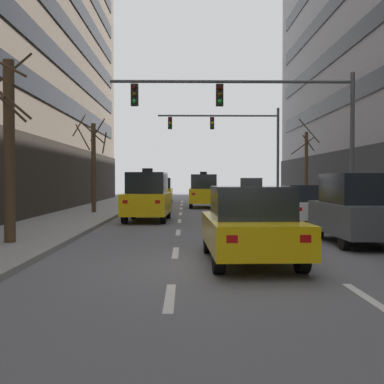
% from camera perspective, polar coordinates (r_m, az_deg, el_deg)
% --- Properties ---
extents(ground_plane, '(120.00, 120.00, 0.00)m').
position_cam_1_polar(ground_plane, '(11.36, 6.06, -8.22)').
color(ground_plane, slate).
extents(lane_stripe_l1_s3, '(0.16, 2.00, 0.01)m').
position_cam_1_polar(lane_stripe_l1_s3, '(8.34, -2.51, -11.73)').
color(lane_stripe_l1_s3, silver).
rests_on(lane_stripe_l1_s3, ground).
extents(lane_stripe_l1_s4, '(0.16, 2.00, 0.01)m').
position_cam_1_polar(lane_stripe_l1_s4, '(13.26, -1.86, -6.81)').
color(lane_stripe_l1_s4, silver).
rests_on(lane_stripe_l1_s4, ground).
extents(lane_stripe_l1_s5, '(0.16, 2.00, 0.01)m').
position_cam_1_polar(lane_stripe_l1_s5, '(18.22, -1.57, -4.56)').
color(lane_stripe_l1_s5, silver).
rests_on(lane_stripe_l1_s5, ground).
extents(lane_stripe_l1_s6, '(0.16, 2.00, 0.01)m').
position_cam_1_polar(lane_stripe_l1_s6, '(23.20, -1.40, -3.27)').
color(lane_stripe_l1_s6, silver).
rests_on(lane_stripe_l1_s6, ground).
extents(lane_stripe_l1_s7, '(0.16, 2.00, 0.01)m').
position_cam_1_polar(lane_stripe_l1_s7, '(28.19, -1.30, -2.44)').
color(lane_stripe_l1_s7, silver).
rests_on(lane_stripe_l1_s7, ground).
extents(lane_stripe_l1_s8, '(0.16, 2.00, 0.01)m').
position_cam_1_polar(lane_stripe_l1_s8, '(33.18, -1.22, -1.86)').
color(lane_stripe_l1_s8, silver).
rests_on(lane_stripe_l1_s8, ground).
extents(lane_stripe_l1_s9, '(0.16, 2.00, 0.01)m').
position_cam_1_polar(lane_stripe_l1_s9, '(38.17, -1.17, -1.43)').
color(lane_stripe_l1_s9, silver).
rests_on(lane_stripe_l1_s9, ground).
extents(lane_stripe_l1_s10, '(0.16, 2.00, 0.01)m').
position_cam_1_polar(lane_stripe_l1_s10, '(43.16, -1.13, -1.10)').
color(lane_stripe_l1_s10, silver).
rests_on(lane_stripe_l1_s10, ground).
extents(lane_stripe_l2_s3, '(0.16, 2.00, 0.01)m').
position_cam_1_polar(lane_stripe_l2_s3, '(8.84, 18.94, -11.06)').
color(lane_stripe_l2_s3, silver).
rests_on(lane_stripe_l2_s3, ground).
extents(lane_stripe_l2_s4, '(0.16, 2.00, 0.01)m').
position_cam_1_polar(lane_stripe_l2_s4, '(13.58, 11.75, -6.64)').
color(lane_stripe_l2_s4, silver).
rests_on(lane_stripe_l2_s4, ground).
extents(lane_stripe_l2_s5, '(0.16, 2.00, 0.01)m').
position_cam_1_polar(lane_stripe_l2_s5, '(18.46, 8.37, -4.50)').
color(lane_stripe_l2_s5, silver).
rests_on(lane_stripe_l2_s5, ground).
extents(lane_stripe_l2_s6, '(0.16, 2.00, 0.01)m').
position_cam_1_polar(lane_stripe_l2_s6, '(23.38, 6.41, -3.24)').
color(lane_stripe_l2_s6, silver).
rests_on(lane_stripe_l2_s6, ground).
extents(lane_stripe_l2_s7, '(0.16, 2.00, 0.01)m').
position_cam_1_polar(lane_stripe_l2_s7, '(28.34, 5.14, -2.42)').
color(lane_stripe_l2_s7, silver).
rests_on(lane_stripe_l2_s7, ground).
extents(lane_stripe_l2_s8, '(0.16, 2.00, 0.01)m').
position_cam_1_polar(lane_stripe_l2_s8, '(33.31, 4.25, -1.85)').
color(lane_stripe_l2_s8, silver).
rests_on(lane_stripe_l2_s8, ground).
extents(lane_stripe_l2_s9, '(0.16, 2.00, 0.01)m').
position_cam_1_polar(lane_stripe_l2_s9, '(38.28, 3.59, -1.42)').
color(lane_stripe_l2_s9, silver).
rests_on(lane_stripe_l2_s9, ground).
extents(lane_stripe_l2_s10, '(0.16, 2.00, 0.01)m').
position_cam_1_polar(lane_stripe_l2_s10, '(43.26, 3.08, -1.09)').
color(lane_stripe_l2_s10, silver).
rests_on(lane_stripe_l2_s10, ground).
extents(taxi_driving_0, '(1.76, 4.19, 2.19)m').
position_cam_1_polar(taxi_driving_0, '(41.08, -3.47, 0.18)').
color(taxi_driving_0, black).
rests_on(taxi_driving_0, ground).
extents(taxi_driving_1, '(2.02, 4.66, 2.43)m').
position_cam_1_polar(taxi_driving_1, '(34.39, 1.29, 0.11)').
color(taxi_driving_1, black).
rests_on(taxi_driving_1, ground).
extents(taxi_driving_2, '(1.93, 4.58, 1.90)m').
position_cam_1_polar(taxi_driving_2, '(29.55, -4.59, -0.63)').
color(taxi_driving_2, black).
rests_on(taxi_driving_2, ground).
extents(taxi_driving_3, '(2.09, 4.66, 2.41)m').
position_cam_1_polar(taxi_driving_3, '(23.23, -5.03, -0.54)').
color(taxi_driving_3, black).
rests_on(taxi_driving_3, ground).
extents(taxi_driving_4, '(2.06, 4.70, 1.94)m').
position_cam_1_polar(taxi_driving_4, '(11.68, 6.55, -3.70)').
color(taxi_driving_4, black).
rests_on(taxi_driving_4, ground).
extents(car_parked_2, '(1.82, 4.30, 2.07)m').
position_cam_1_polar(car_parked_2, '(15.67, 18.03, -1.83)').
color(car_parked_2, black).
rests_on(car_parked_2, ground).
extents(car_parked_3, '(1.96, 4.48, 1.67)m').
position_cam_1_polar(car_parked_3, '(21.92, 12.53, -1.44)').
color(car_parked_3, black).
rests_on(car_parked_3, ground).
extents(traffic_signal_0, '(9.47, 0.35, 5.91)m').
position_cam_1_polar(traffic_signal_0, '(20.03, 8.17, 8.76)').
color(traffic_signal_0, '#4C4C51').
rests_on(traffic_signal_0, sidewalk_right).
extents(traffic_signal_1, '(8.46, 0.35, 6.75)m').
position_cam_1_polar(traffic_signal_1, '(35.66, 5.12, 6.25)').
color(traffic_signal_1, '#4C4C51').
rests_on(traffic_signal_1, sidewalk_right).
extents(street_tree_0, '(1.77, 1.95, 5.37)m').
position_cam_1_polar(street_tree_0, '(27.72, -11.06, 3.17)').
color(street_tree_0, '#4C3823').
rests_on(street_tree_0, sidewalk_left).
extents(street_tree_1, '(1.82, 1.58, 5.44)m').
position_cam_1_polar(street_tree_1, '(15.05, -19.93, 4.87)').
color(street_tree_1, '#4C3823').
rests_on(street_tree_1, sidewalk_left).
extents(street_tree_3, '(1.55, 1.51, 5.48)m').
position_cam_1_polar(street_tree_3, '(32.50, 12.73, 2.78)').
color(street_tree_3, '#4C3823').
rests_on(street_tree_3, sidewalk_right).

